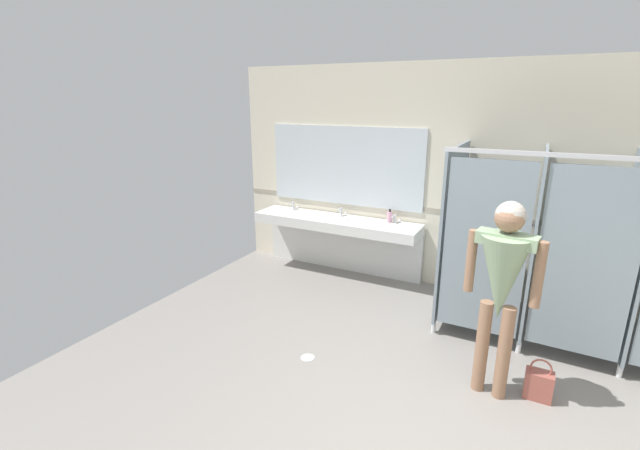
{
  "coord_description": "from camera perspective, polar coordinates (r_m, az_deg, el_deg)",
  "views": [
    {
      "loc": [
        0.57,
        -2.49,
        2.48
      ],
      "look_at": [
        -1.47,
        1.46,
        1.17
      ],
      "focal_mm": 24.13,
      "sensor_mm": 36.0,
      "label": 1
    }
  ],
  "objects": [
    {
      "name": "floor_drain_cover",
      "position": [
        4.48,
        -1.65,
        -17.15
      ],
      "size": [
        0.14,
        0.14,
        0.01
      ],
      "primitive_type": "cylinder",
      "color": "#B7BABF",
      "rests_on": "ground_plane"
    },
    {
      "name": "handbag",
      "position": [
        4.34,
        26.99,
        -18.29
      ],
      "size": [
        0.22,
        0.14,
        0.38
      ],
      "color": "#934C42",
      "rests_on": "ground_plane"
    },
    {
      "name": "person_standing",
      "position": [
        3.8,
        23.02,
        -6.31
      ],
      "size": [
        0.59,
        0.45,
        1.72
      ],
      "color": "#8C664C",
      "rests_on": "ground_plane"
    },
    {
      "name": "wall_back_tile_band",
      "position": [
        5.82,
        20.87,
        1.11
      ],
      "size": [
        7.11,
        0.01,
        0.06
      ],
      "primitive_type": "cube",
      "color": "#9E937F",
      "rests_on": "wall_back"
    },
    {
      "name": "mirror_panel",
      "position": [
        6.21,
        3.29,
        7.83
      ],
      "size": [
        2.32,
        0.02,
        1.12
      ],
      "primitive_type": "cube",
      "color": "silver",
      "rests_on": "wall_back"
    },
    {
      "name": "wall_back",
      "position": [
        5.79,
        21.37,
        5.24
      ],
      "size": [
        7.11,
        0.12,
        2.94
      ],
      "primitive_type": "cube",
      "color": "beige",
      "rests_on": "ground_plane"
    },
    {
      "name": "vanity_counter",
      "position": [
        6.24,
        2.4,
        -0.91
      ],
      "size": [
        2.42,
        0.55,
        0.96
      ],
      "color": "silver",
      "rests_on": "ground_plane"
    },
    {
      "name": "bathroom_stalls",
      "position": [
        4.97,
        31.41,
        -2.67
      ],
      "size": [
        2.64,
        1.33,
        2.03
      ],
      "color": "gray",
      "rests_on": "ground_plane"
    },
    {
      "name": "soap_dispenser",
      "position": [
        5.97,
        9.23,
        1.11
      ],
      "size": [
        0.07,
        0.07,
        0.18
      ],
      "color": "#D899B2",
      "rests_on": "vanity_counter"
    }
  ]
}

